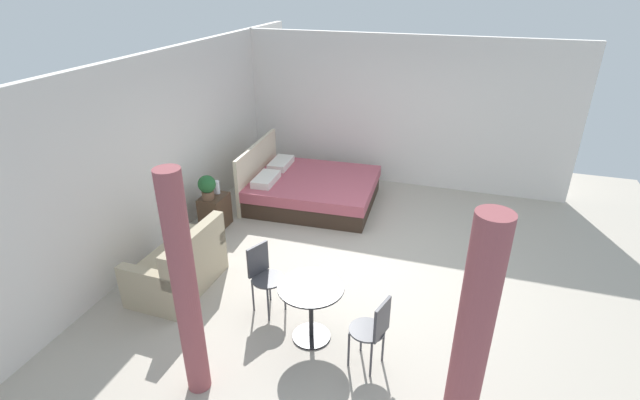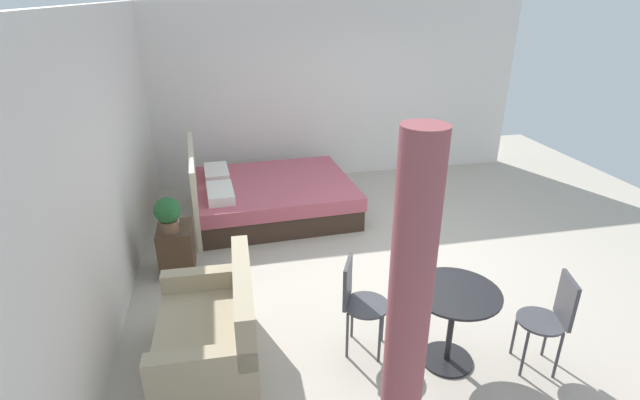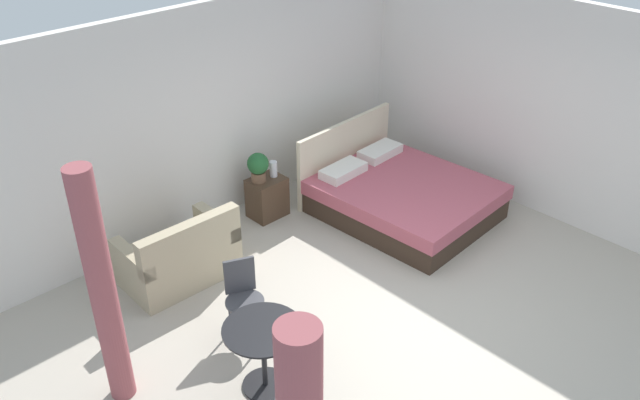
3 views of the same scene
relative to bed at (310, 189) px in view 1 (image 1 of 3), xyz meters
The scene contains 13 objects.
ground_plane 2.05m from the bed, 138.87° to the right, with size 8.86×8.99×0.02m, color #B2A899.
wall_back 2.51m from the bed, 132.61° to the left, with size 8.86×0.12×2.74m, color silver.
wall_right 2.23m from the bed, 43.60° to the right, with size 0.12×5.99×2.74m, color silver.
bed is the anchor object (origin of this frame).
couch 2.96m from the bed, 164.92° to the left, with size 1.23×0.80×0.86m.
nightstand 1.73m from the bed, 138.37° to the left, with size 0.46×0.36×0.53m.
potted_plant 1.88m from the bed, 139.82° to the left, with size 0.27×0.27×0.38m.
vase 1.68m from the bed, 135.67° to the left, with size 0.10×0.10×0.21m.
balcony_table 3.42m from the bed, 160.79° to the right, with size 0.72×0.72×0.69m.
cafe_chair_near_window 3.92m from the bed, 151.66° to the right, with size 0.46×0.46×0.85m.
cafe_chair_near_couch 2.95m from the bed, behind, with size 0.51×0.51×0.85m.
curtain_left 5.08m from the bed, 147.24° to the right, with size 0.26×0.26×2.31m.
curtain_right 4.31m from the bed, behind, with size 0.22×0.22×2.31m.
Camera 1 is at (-5.49, -1.11, 3.67)m, focal length 26.13 mm.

